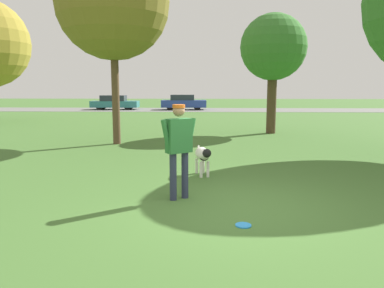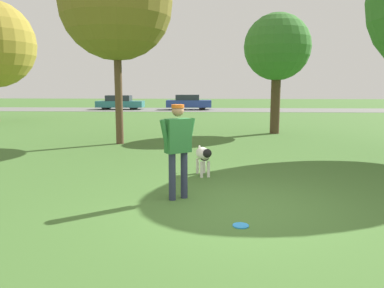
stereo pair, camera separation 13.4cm
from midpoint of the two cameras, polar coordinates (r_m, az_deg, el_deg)
name	(u,v)px [view 2 (the right image)]	position (r m, az deg, el deg)	size (l,w,h in m)	color
ground_plane	(235,209)	(6.59, 7.09, -9.85)	(120.00, 120.00, 0.00)	#426B2D
far_road_strip	(218,110)	(34.35, 4.03, 5.21)	(120.00, 6.00, 0.01)	slate
person	(178,143)	(6.89, -1.59, 0.19)	(0.65, 0.51, 1.78)	#2D334C
dog	(203,155)	(8.82, 2.18, -1.69)	(0.48, 1.08, 0.70)	silver
frisbee	(241,226)	(5.85, 8.10, -12.20)	(0.25, 0.25, 0.02)	#268CE5
tree_near_left	(116,3)	(14.30, -11.23, 20.32)	(4.01, 4.01, 7.02)	brown
tree_mid_center	(277,48)	(17.36, 13.07, 14.07)	(2.92, 2.92, 5.28)	#4C3826
parked_car_teal	(120,103)	(35.62, -10.82, 6.23)	(4.33, 1.74, 1.31)	teal
parked_car_blue	(189,102)	(34.59, -0.41, 6.38)	(4.14, 1.80, 1.38)	#284293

